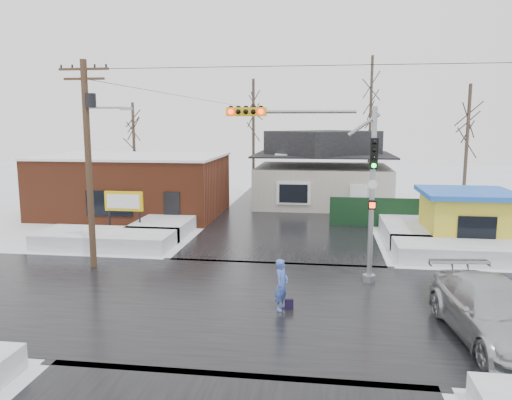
# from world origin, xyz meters

# --- Properties ---
(ground) EXTENTS (120.00, 120.00, 0.00)m
(ground) POSITION_xyz_m (0.00, 0.00, 0.00)
(ground) COLOR white
(ground) RESTS_ON ground
(road_ns) EXTENTS (10.00, 120.00, 0.02)m
(road_ns) POSITION_xyz_m (0.00, 0.00, 0.01)
(road_ns) COLOR black
(road_ns) RESTS_ON ground
(road_ew) EXTENTS (120.00, 10.00, 0.02)m
(road_ew) POSITION_xyz_m (0.00, 0.00, 0.01)
(road_ew) COLOR black
(road_ew) RESTS_ON ground
(snowbank_nw) EXTENTS (7.00, 3.00, 0.80)m
(snowbank_nw) POSITION_xyz_m (-9.00, 7.00, 0.40)
(snowbank_nw) COLOR white
(snowbank_nw) RESTS_ON ground
(snowbank_ne) EXTENTS (7.00, 3.00, 0.80)m
(snowbank_ne) POSITION_xyz_m (9.00, 7.00, 0.40)
(snowbank_ne) COLOR white
(snowbank_ne) RESTS_ON ground
(snowbank_nside_w) EXTENTS (3.00, 8.00, 0.80)m
(snowbank_nside_w) POSITION_xyz_m (-7.00, 12.00, 0.40)
(snowbank_nside_w) COLOR white
(snowbank_nside_w) RESTS_ON ground
(snowbank_nside_e) EXTENTS (3.00, 8.00, 0.80)m
(snowbank_nside_e) POSITION_xyz_m (7.00, 12.00, 0.40)
(snowbank_nside_e) COLOR white
(snowbank_nside_e) RESTS_ON ground
(traffic_signal) EXTENTS (6.05, 0.68, 7.00)m
(traffic_signal) POSITION_xyz_m (2.43, 2.97, 4.54)
(traffic_signal) COLOR gray
(traffic_signal) RESTS_ON ground
(utility_pole) EXTENTS (3.15, 0.44, 9.00)m
(utility_pole) POSITION_xyz_m (-7.93, 3.50, 5.11)
(utility_pole) COLOR #382619
(utility_pole) RESTS_ON ground
(brick_building) EXTENTS (12.20, 8.20, 4.12)m
(brick_building) POSITION_xyz_m (-11.00, 15.99, 2.08)
(brick_building) COLOR brown
(brick_building) RESTS_ON ground
(marquee_sign) EXTENTS (2.20, 0.21, 2.55)m
(marquee_sign) POSITION_xyz_m (-9.00, 9.49, 1.92)
(marquee_sign) COLOR black
(marquee_sign) RESTS_ON ground
(house) EXTENTS (10.40, 8.40, 5.76)m
(house) POSITION_xyz_m (2.00, 22.00, 2.62)
(house) COLOR #BBB7A9
(house) RESTS_ON ground
(kiosk) EXTENTS (4.60, 4.60, 2.88)m
(kiosk) POSITION_xyz_m (9.50, 9.99, 1.46)
(kiosk) COLOR gold
(kiosk) RESTS_ON ground
(fence) EXTENTS (8.00, 0.12, 1.80)m
(fence) POSITION_xyz_m (6.50, 14.00, 0.90)
(fence) COLOR black
(fence) RESTS_ON ground
(tree_far_left) EXTENTS (3.00, 3.00, 10.00)m
(tree_far_left) POSITION_xyz_m (-4.00, 26.00, 7.95)
(tree_far_left) COLOR #332821
(tree_far_left) RESTS_ON ground
(tree_far_mid) EXTENTS (3.00, 3.00, 12.00)m
(tree_far_mid) POSITION_xyz_m (6.00, 28.00, 9.54)
(tree_far_mid) COLOR #332821
(tree_far_mid) RESTS_ON ground
(tree_far_right) EXTENTS (3.00, 3.00, 9.00)m
(tree_far_right) POSITION_xyz_m (12.00, 20.00, 7.16)
(tree_far_right) COLOR #332821
(tree_far_right) RESTS_ON ground
(tree_far_west) EXTENTS (3.00, 3.00, 8.00)m
(tree_far_west) POSITION_xyz_m (-14.00, 24.00, 6.36)
(tree_far_west) COLOR #332821
(tree_far_west) RESTS_ON ground
(pedestrian) EXTENTS (0.63, 0.76, 1.78)m
(pedestrian) POSITION_xyz_m (0.76, -0.51, 0.89)
(pedestrian) COLOR #4764C7
(pedestrian) RESTS_ON ground
(car) EXTENTS (3.10, 6.17, 1.72)m
(car) POSITION_xyz_m (7.16, -2.07, 0.86)
(car) COLOR #AFB3B7
(car) RESTS_ON ground
(shopping_bag) EXTENTS (0.30, 0.20, 0.35)m
(shopping_bag) POSITION_xyz_m (1.01, -0.43, 0.17)
(shopping_bag) COLOR black
(shopping_bag) RESTS_ON ground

